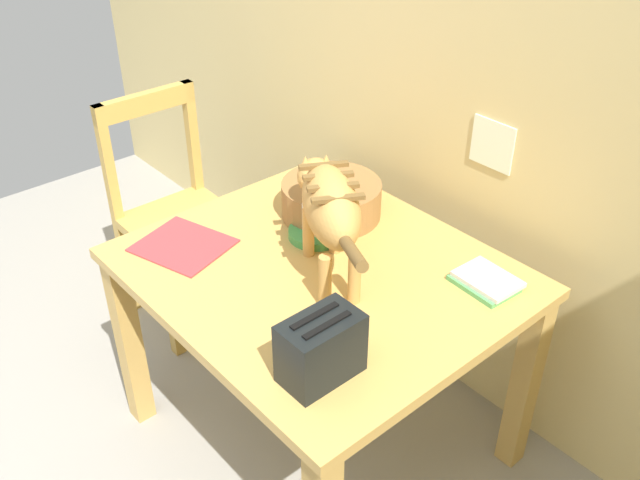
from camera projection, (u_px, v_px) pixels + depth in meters
name	position (u px, v px, depth m)	size (l,w,h in m)	color
wall_rear	(445.00, 43.00, 2.24)	(4.61, 0.11, 2.50)	#DDC582
dining_table	(320.00, 292.00, 2.16)	(1.10, 0.95, 0.73)	tan
cat	(329.00, 205.00, 1.96)	(0.57, 0.36, 0.34)	tan
saucer_bowl	(316.00, 233.00, 2.24)	(0.18, 0.18, 0.03)	#419949
coffee_mug	(317.00, 217.00, 2.21)	(0.13, 0.09, 0.09)	white
magazine	(183.00, 245.00, 2.20)	(0.27, 0.24, 0.01)	#E6393F
book_stack	(486.00, 281.00, 2.03)	(0.19, 0.15, 0.03)	#55A85F
wicker_basket	(331.00, 199.00, 2.33)	(0.33, 0.33, 0.12)	olive
toaster	(321.00, 348.00, 1.68)	(0.12, 0.20, 0.18)	black
wooden_chair_near	(177.00, 216.00, 2.86)	(0.43, 0.43, 0.95)	tan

